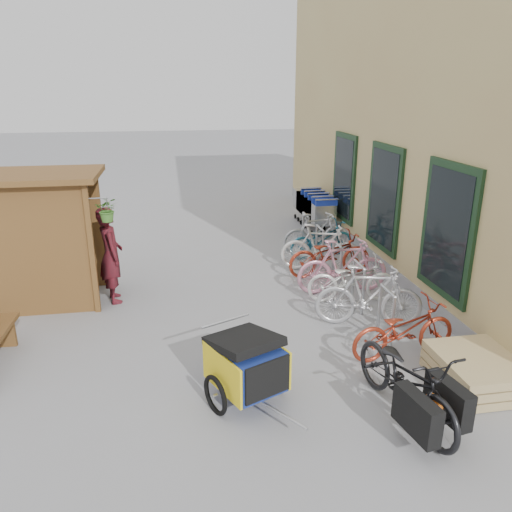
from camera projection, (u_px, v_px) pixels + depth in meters
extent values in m
plane|color=gray|center=(240.00, 352.00, 7.55)|extent=(80.00, 80.00, 0.00)
cube|color=tan|center=(487.00, 100.00, 11.66)|extent=(6.00, 13.00, 7.00)
cube|color=gray|center=(359.00, 243.00, 12.27)|extent=(0.18, 13.00, 0.30)
cube|color=black|center=(447.00, 231.00, 8.06)|extent=(0.06, 1.50, 2.20)
cube|color=black|center=(446.00, 231.00, 8.05)|extent=(0.02, 1.25, 1.95)
cube|color=black|center=(384.00, 198.00, 10.39)|extent=(0.06, 1.50, 2.20)
cube|color=black|center=(383.00, 198.00, 10.38)|extent=(0.02, 1.25, 1.95)
cube|color=black|center=(344.00, 177.00, 12.72)|extent=(0.06, 1.50, 2.20)
cube|color=black|center=(343.00, 178.00, 12.71)|extent=(0.02, 1.25, 1.95)
cube|color=brown|center=(92.00, 250.00, 8.54)|extent=(0.09, 0.09, 2.30)
cube|color=brown|center=(3.00, 234.00, 9.46)|extent=(0.09, 0.09, 2.30)
cube|color=brown|center=(101.00, 230.00, 9.75)|extent=(0.09, 0.09, 2.30)
cube|color=brown|center=(37.00, 252.00, 8.42)|extent=(1.80, 0.05, 2.30)
cube|color=brown|center=(52.00, 232.00, 9.58)|extent=(1.80, 0.05, 2.30)
cube|color=brown|center=(35.00, 175.00, 8.61)|extent=(2.15, 1.65, 0.10)
cube|color=brown|center=(35.00, 255.00, 9.05)|extent=(1.30, 1.15, 0.04)
cube|color=brown|center=(30.00, 223.00, 8.85)|extent=(1.30, 1.15, 0.04)
cylinder|color=#A5A8AD|center=(97.00, 198.00, 8.27)|extent=(0.36, 0.02, 0.02)
imported|color=#3D7127|center=(108.00, 210.00, 8.36)|extent=(0.38, 0.33, 0.42)
cylinder|color=#A5A8AD|center=(392.00, 322.00, 7.55)|extent=(0.05, 0.05, 0.84)
cylinder|color=#A5A8AD|center=(379.00, 309.00, 8.02)|extent=(0.05, 0.05, 0.84)
cylinder|color=#A5A8AD|center=(388.00, 291.00, 7.65)|extent=(0.05, 0.50, 0.05)
cylinder|color=#A5A8AD|center=(363.00, 292.00, 8.67)|extent=(0.05, 0.05, 0.84)
cylinder|color=#A5A8AD|center=(353.00, 281.00, 9.14)|extent=(0.05, 0.05, 0.84)
cylinder|color=#A5A8AD|center=(360.00, 264.00, 8.77)|extent=(0.05, 0.50, 0.05)
cylinder|color=#A5A8AD|center=(341.00, 268.00, 9.79)|extent=(0.05, 0.05, 0.84)
cylinder|color=#A5A8AD|center=(333.00, 260.00, 10.26)|extent=(0.05, 0.05, 0.84)
cylinder|color=#A5A8AD|center=(338.00, 244.00, 9.89)|extent=(0.05, 0.50, 0.05)
cylinder|color=#A5A8AD|center=(323.00, 250.00, 10.91)|extent=(0.05, 0.05, 0.84)
cylinder|color=#A5A8AD|center=(316.00, 243.00, 11.37)|extent=(0.05, 0.05, 0.84)
cylinder|color=#A5A8AD|center=(320.00, 228.00, 11.01)|extent=(0.05, 0.50, 0.05)
cylinder|color=#A5A8AD|center=(308.00, 234.00, 12.03)|extent=(0.05, 0.05, 0.84)
cylinder|color=#A5A8AD|center=(303.00, 229.00, 12.49)|extent=(0.05, 0.05, 0.84)
cylinder|color=#A5A8AD|center=(306.00, 215.00, 12.12)|extent=(0.05, 0.50, 0.05)
cube|color=tan|center=(475.00, 380.00, 6.70)|extent=(1.00, 1.20, 0.12)
cube|color=tan|center=(477.00, 371.00, 6.66)|extent=(1.00, 1.20, 0.12)
cube|color=tan|center=(478.00, 362.00, 6.61)|extent=(1.00, 1.20, 0.12)
cube|color=brown|center=(0.00, 334.00, 7.64)|extent=(0.44, 0.08, 0.44)
cube|color=silver|center=(321.00, 212.00, 13.27)|extent=(0.58, 0.89, 0.55)
cube|color=#1B33B1|center=(327.00, 202.00, 12.73)|extent=(0.58, 0.04, 0.19)
cylinder|color=silver|center=(327.00, 200.00, 12.68)|extent=(0.61, 0.04, 0.04)
cylinder|color=black|center=(316.00, 237.00, 13.08)|extent=(0.04, 0.13, 0.13)
cube|color=silver|center=(317.00, 209.00, 13.62)|extent=(0.58, 0.89, 0.55)
cube|color=#1B33B1|center=(322.00, 199.00, 13.08)|extent=(0.58, 0.04, 0.19)
cylinder|color=silver|center=(323.00, 197.00, 13.02)|extent=(0.61, 0.04, 0.04)
cylinder|color=black|center=(312.00, 233.00, 13.42)|extent=(0.04, 0.13, 0.13)
cube|color=silver|center=(313.00, 206.00, 13.96)|extent=(0.58, 0.89, 0.55)
cube|color=#1B33B1|center=(318.00, 196.00, 13.42)|extent=(0.58, 0.04, 0.19)
cylinder|color=silver|center=(319.00, 194.00, 13.37)|extent=(0.61, 0.04, 0.04)
cylinder|color=black|center=(308.00, 229.00, 13.76)|extent=(0.04, 0.13, 0.13)
cube|color=silver|center=(310.00, 203.00, 14.30)|extent=(0.58, 0.89, 0.55)
cube|color=#1B33B1|center=(315.00, 194.00, 13.76)|extent=(0.58, 0.04, 0.19)
cylinder|color=silver|center=(315.00, 191.00, 13.71)|extent=(0.61, 0.04, 0.04)
cylinder|color=black|center=(305.00, 226.00, 14.11)|extent=(0.04, 0.13, 0.13)
cube|color=silver|center=(306.00, 200.00, 14.65)|extent=(0.58, 0.89, 0.55)
cube|color=#1B33B1|center=(311.00, 191.00, 14.10)|extent=(0.58, 0.04, 0.19)
cylinder|color=silver|center=(311.00, 189.00, 14.05)|extent=(0.61, 0.04, 0.04)
cylinder|color=black|center=(301.00, 222.00, 14.45)|extent=(0.04, 0.13, 0.13)
cube|color=navy|center=(246.00, 365.00, 6.24)|extent=(0.98, 1.08, 0.52)
cube|color=yellow|center=(222.00, 374.00, 6.05)|extent=(0.40, 0.82, 0.52)
cube|color=yellow|center=(269.00, 357.00, 6.43)|extent=(0.40, 0.82, 0.52)
cube|color=black|center=(268.00, 380.00, 5.87)|extent=(0.58, 0.29, 0.48)
cube|color=black|center=(244.00, 341.00, 6.18)|extent=(1.02, 1.08, 0.25)
torus|color=black|center=(215.00, 395.00, 6.08)|extent=(0.27, 0.49, 0.51)
torus|color=black|center=(275.00, 372.00, 6.57)|extent=(0.27, 0.49, 0.51)
cylinder|color=#B7B7BC|center=(282.00, 414.00, 5.74)|extent=(0.34, 0.70, 0.03)
cylinder|color=#B7B7BC|center=(226.00, 321.00, 6.49)|extent=(0.66, 0.33, 0.03)
imported|color=black|center=(406.00, 379.00, 5.94)|extent=(1.00, 2.02, 1.02)
cube|color=black|center=(417.00, 414.00, 5.39)|extent=(0.29, 0.67, 0.45)
cube|color=black|center=(448.00, 400.00, 5.64)|extent=(0.29, 0.67, 0.45)
cube|color=orange|center=(433.00, 403.00, 5.50)|extent=(0.15, 0.20, 0.12)
imported|color=maroon|center=(111.00, 255.00, 9.09)|extent=(0.58, 0.74, 1.79)
imported|color=#9D311C|center=(404.00, 329.00, 7.29)|extent=(1.74, 0.81, 0.88)
imported|color=#BBBBC0|center=(369.00, 296.00, 8.22)|extent=(1.84, 0.94, 1.06)
imported|color=white|center=(352.00, 279.00, 9.19)|extent=(1.71, 0.77, 0.87)
imported|color=pink|center=(343.00, 266.00, 9.56)|extent=(1.80, 0.53, 1.08)
imported|color=#9D311C|center=(330.00, 254.00, 10.44)|extent=(1.84, 0.77, 0.94)
imported|color=white|center=(321.00, 248.00, 10.69)|extent=(1.80, 1.01, 1.04)
imported|color=#206480|center=(322.00, 239.00, 11.63)|extent=(1.72, 0.93, 0.86)
imported|color=#BBBBC0|center=(316.00, 233.00, 11.87)|extent=(1.69, 0.65, 0.99)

